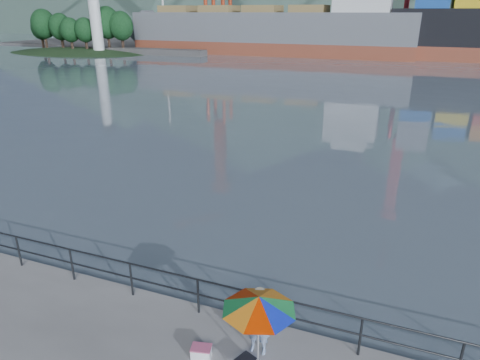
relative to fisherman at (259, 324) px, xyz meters
name	(u,v)px	position (x,y,z in m)	size (l,w,h in m)	color
harbor_water	(395,38)	(-2.87, 129.01, -0.76)	(500.00, 280.00, 0.00)	slate
far_dock	(438,49)	(7.13, 92.01, -0.76)	(200.00, 40.00, 0.40)	#514F4C
guardrail	(164,287)	(-2.87, 0.71, -0.24)	(22.00, 0.06, 1.03)	#2D3033
lighthouse_islet	(77,50)	(-57.84, 61.01, -0.50)	(48.00, 26.40, 19.20)	#263F1E
fisherman	(259,324)	(0.00, 0.00, 0.00)	(0.55, 0.36, 1.52)	#335A8F
beach_umbrella	(259,303)	(0.16, -0.53, 0.99)	(1.65, 1.65, 1.91)	white
cooler_bag	(201,353)	(-1.13, -0.64, -0.63)	(0.43, 0.29, 0.25)	white
fishing_rod	(254,321)	(-0.45, 0.92, -0.76)	(0.02, 0.02, 2.19)	black
bulk_carrier	(278,29)	(-20.81, 71.15, 3.37)	(51.36, 8.89, 14.50)	brown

